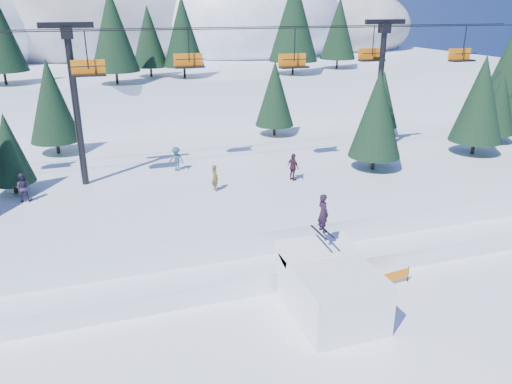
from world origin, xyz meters
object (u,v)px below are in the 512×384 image
object	(u,v)px
banner_far	(406,252)
jump_kicker	(332,289)
banner_near	(387,278)
chairlift	(242,73)

from	to	relation	value
banner_far	jump_kicker	bearing A→B (deg)	-151.98
banner_near	banner_far	xyz separation A→B (m)	(2.62, 2.17, 0.00)
jump_kicker	chairlift	distance (m)	17.54
chairlift	banner_far	size ratio (longest dim) A/B	16.89
chairlift	banner_far	bearing A→B (deg)	-64.04
jump_kicker	banner_far	xyz separation A→B (m)	(6.43, 3.42, -0.83)
chairlift	banner_far	world-z (taller)	chairlift
chairlift	banner_near	world-z (taller)	chairlift
banner_far	chairlift	bearing A→B (deg)	115.96
banner_near	banner_far	distance (m)	3.41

